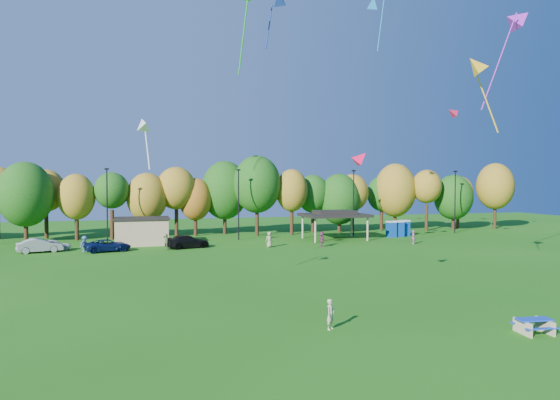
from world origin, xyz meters
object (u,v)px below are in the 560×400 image
object	(u,v)px
picnic_table	(534,325)
car_b	(40,246)
kite_flyer	(331,314)
car_a	(52,245)
car_d	(187,242)
car_c	(108,245)
porta_potties	(398,229)

from	to	relation	value
picnic_table	car_b	bearing A→B (deg)	133.60
kite_flyer	car_a	bearing A→B (deg)	75.92
car_b	car_d	bearing A→B (deg)	-106.71
car_c	car_d	bearing A→B (deg)	-98.76
picnic_table	car_d	size ratio (longest dim) A/B	0.37
porta_potties	picnic_table	world-z (taller)	porta_potties
picnic_table	car_b	world-z (taller)	car_b
porta_potties	kite_flyer	size ratio (longest dim) A/B	2.45
picnic_table	car_c	xyz separation A→B (m)	(-21.91, 36.08, 0.23)
kite_flyer	car_b	world-z (taller)	kite_flyer
car_c	car_d	distance (m)	8.44
car_d	car_a	bearing A→B (deg)	68.08
car_b	car_d	world-z (taller)	car_b
kite_flyer	car_c	size ratio (longest dim) A/B	0.32
car_a	car_d	xyz separation A→B (m)	(14.26, -1.54, 0.09)
porta_potties	car_b	xyz separation A→B (m)	(-44.09, -3.89, -0.35)
porta_potties	car_a	xyz separation A→B (m)	(-43.05, -2.83, -0.46)
car_b	car_d	distance (m)	15.30
porta_potties	car_d	bearing A→B (deg)	-171.37
car_d	picnic_table	bearing A→B (deg)	-175.58
car_c	car_a	bearing A→B (deg)	56.25
car_b	car_c	size ratio (longest dim) A/B	0.96
kite_flyer	car_a	size ratio (longest dim) A/B	0.41
porta_potties	car_b	bearing A→B (deg)	-174.96
porta_potties	picnic_table	distance (m)	43.86
car_b	car_c	distance (m)	6.97
picnic_table	car_d	bearing A→B (deg)	116.04
car_b	porta_potties	bearing A→B (deg)	-99.86
kite_flyer	car_d	bearing A→B (deg)	55.25
car_a	car_d	world-z (taller)	car_d
car_a	car_b	world-z (taller)	car_b
porta_potties	car_b	world-z (taller)	porta_potties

